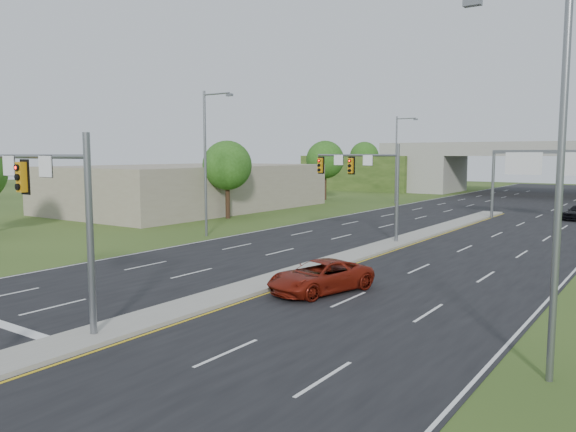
% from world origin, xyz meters
% --- Properties ---
extents(ground, '(240.00, 240.00, 0.00)m').
position_xyz_m(ground, '(0.00, 0.00, 0.00)').
color(ground, '#2E4619').
rests_on(ground, ground).
extents(road, '(24.00, 160.00, 0.02)m').
position_xyz_m(road, '(0.00, 35.00, 0.01)').
color(road, black).
rests_on(road, ground).
extents(median, '(2.00, 54.00, 0.16)m').
position_xyz_m(median, '(0.00, 23.00, 0.10)').
color(median, gray).
rests_on(median, road).
extents(lane_markings, '(23.72, 160.00, 0.01)m').
position_xyz_m(lane_markings, '(-0.60, 28.91, 0.02)').
color(lane_markings, gold).
rests_on(lane_markings, road).
extents(signal_mast_near, '(6.62, 0.60, 7.00)m').
position_xyz_m(signal_mast_near, '(-2.26, -0.07, 4.73)').
color(signal_mast_near, slate).
rests_on(signal_mast_near, ground).
extents(signal_mast_far, '(6.62, 0.60, 7.00)m').
position_xyz_m(signal_mast_far, '(-2.26, 24.93, 4.73)').
color(signal_mast_far, slate).
rests_on(signal_mast_far, ground).
extents(sign_gantry, '(11.58, 0.44, 6.67)m').
position_xyz_m(sign_gantry, '(6.68, 44.92, 5.24)').
color(sign_gantry, slate).
rests_on(sign_gantry, ground).
extents(overpass, '(80.00, 14.00, 8.10)m').
position_xyz_m(overpass, '(0.00, 80.00, 3.55)').
color(overpass, gray).
rests_on(overpass, ground).
extents(lightpole_l_mid, '(2.85, 0.25, 11.00)m').
position_xyz_m(lightpole_l_mid, '(-13.30, 20.00, 6.10)').
color(lightpole_l_mid, slate).
rests_on(lightpole_l_mid, ground).
extents(lightpole_l_far, '(2.85, 0.25, 11.00)m').
position_xyz_m(lightpole_l_far, '(-13.30, 55.00, 6.10)').
color(lightpole_l_far, slate).
rests_on(lightpole_l_far, ground).
extents(lightpole_r_near, '(2.85, 0.25, 11.00)m').
position_xyz_m(lightpole_r_near, '(13.30, 5.00, 6.10)').
color(lightpole_r_near, slate).
rests_on(lightpole_r_near, ground).
extents(tree_l_near, '(4.80, 4.80, 7.60)m').
position_xyz_m(tree_l_near, '(-20.00, 30.00, 5.18)').
color(tree_l_near, '#382316').
rests_on(tree_l_near, ground).
extents(tree_l_mid, '(5.20, 5.20, 8.12)m').
position_xyz_m(tree_l_mid, '(-24.00, 55.00, 5.51)').
color(tree_l_mid, '#382316').
rests_on(tree_l_mid, ground).
extents(tree_back_a, '(6.00, 6.00, 8.85)m').
position_xyz_m(tree_back_a, '(-38.00, 94.00, 5.84)').
color(tree_back_a, '#382316').
rests_on(tree_back_a, ground).
extents(tree_back_b, '(5.60, 5.60, 8.32)m').
position_xyz_m(tree_back_b, '(-24.00, 94.00, 5.51)').
color(tree_back_b, '#382316').
rests_on(tree_back_b, ground).
extents(commercial_building, '(18.00, 30.00, 5.00)m').
position_xyz_m(commercial_building, '(-30.00, 35.00, 2.50)').
color(commercial_building, gray).
rests_on(commercial_building, ground).
extents(car_far_a, '(3.71, 5.64, 1.44)m').
position_xyz_m(car_far_a, '(2.98, 9.93, 0.74)').
color(car_far_a, maroon).
rests_on(car_far_a, road).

